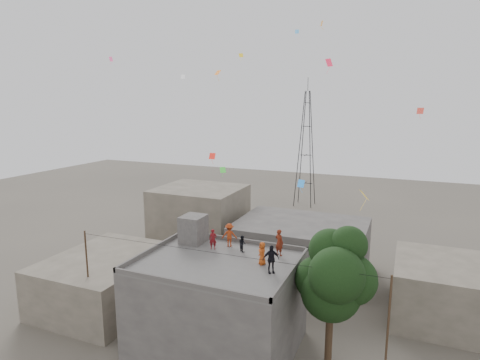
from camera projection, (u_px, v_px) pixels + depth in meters
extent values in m
plane|color=#4F4A41|center=(218.00, 347.00, 26.90)|extent=(140.00, 140.00, 0.00)
cube|color=#494745|center=(218.00, 306.00, 26.34)|extent=(10.00, 8.00, 6.00)
cube|color=#5C5956|center=(217.00, 262.00, 25.77)|extent=(10.00, 8.00, 0.10)
cube|color=#494745|center=(241.00, 240.00, 29.28)|extent=(10.00, 0.15, 0.30)
cube|color=#494745|center=(186.00, 284.00, 22.18)|extent=(10.00, 0.15, 0.30)
cube|color=#494745|center=(292.00, 271.00, 23.85)|extent=(0.15, 8.00, 0.30)
cube|color=#494745|center=(153.00, 249.00, 27.61)|extent=(0.15, 8.00, 0.30)
cube|color=#494745|center=(193.00, 229.00, 29.14)|extent=(1.60, 1.80, 2.00)
cube|color=#5E574A|center=(107.00, 280.00, 32.53)|extent=(8.00, 10.00, 4.00)
cube|color=#494745|center=(301.00, 248.00, 38.35)|extent=(12.00, 9.00, 5.00)
cube|color=#5E574A|center=(200.00, 219.00, 44.54)|extent=(9.00, 8.00, 7.00)
cube|color=#5E574A|center=(443.00, 291.00, 30.21)|extent=(7.00, 8.00, 4.40)
cylinder|color=black|center=(329.00, 340.00, 24.24)|extent=(0.44, 0.44, 4.00)
cylinder|color=black|center=(333.00, 316.00, 23.97)|extent=(0.64, 0.91, 2.14)
sphere|color=black|center=(331.00, 291.00, 23.64)|extent=(3.60, 3.60, 3.60)
sphere|color=black|center=(351.00, 280.00, 23.34)|extent=(3.00, 3.00, 3.00)
sphere|color=black|center=(318.00, 279.00, 24.36)|extent=(2.80, 2.80, 2.80)
sphere|color=black|center=(337.00, 275.00, 22.50)|extent=(3.20, 3.20, 3.20)
sphere|color=black|center=(330.00, 250.00, 24.15)|extent=(2.60, 2.60, 2.60)
sphere|color=black|center=(349.00, 245.00, 23.35)|extent=(2.20, 2.20, 2.20)
cylinder|color=black|center=(88.00, 281.00, 28.47)|extent=(0.12, 0.12, 7.40)
cylinder|color=black|center=(387.00, 340.00, 21.30)|extent=(0.12, 0.12, 7.40)
cylinder|color=black|center=(216.00, 253.00, 24.23)|extent=(20.00, 0.52, 0.02)
cylinder|color=black|center=(299.00, 150.00, 62.50)|extent=(1.27, 1.27, 18.01)
cylinder|color=black|center=(310.00, 150.00, 61.86)|extent=(1.27, 1.27, 18.01)
cylinder|color=black|center=(312.00, 149.00, 63.40)|extent=(1.27, 1.27, 18.01)
cylinder|color=black|center=(302.00, 149.00, 64.04)|extent=(1.27, 1.27, 18.01)
cube|color=black|center=(305.00, 183.00, 63.96)|extent=(2.36, 0.08, 0.08)
cube|color=black|center=(305.00, 183.00, 63.96)|extent=(0.08, 2.36, 0.08)
cube|color=black|center=(306.00, 155.00, 63.12)|extent=(1.81, 0.08, 0.08)
cube|color=black|center=(306.00, 155.00, 63.12)|extent=(0.08, 1.81, 0.08)
cube|color=black|center=(307.00, 126.00, 62.27)|extent=(1.26, 0.08, 0.08)
cube|color=black|center=(307.00, 126.00, 62.27)|extent=(0.08, 1.26, 0.08)
cube|color=black|center=(307.00, 103.00, 61.60)|extent=(0.82, 0.08, 0.08)
cube|color=black|center=(307.00, 103.00, 61.60)|extent=(0.08, 0.82, 0.08)
cylinder|color=black|center=(308.00, 84.00, 61.07)|extent=(0.08, 0.08, 2.00)
imported|color=maroon|center=(279.00, 242.00, 26.66)|extent=(0.77, 0.67, 1.79)
imported|color=#BC4815|center=(262.00, 253.00, 25.17)|extent=(0.81, 0.84, 1.46)
imported|color=black|center=(242.00, 243.00, 27.42)|extent=(0.70, 0.68, 1.13)
imported|color=black|center=(271.00, 259.00, 23.88)|extent=(1.08, 0.91, 1.73)
imported|color=#A03312|center=(229.00, 235.00, 28.34)|extent=(1.23, 0.94, 1.68)
imported|color=maroon|center=(213.00, 239.00, 27.82)|extent=(0.61, 0.50, 1.43)
plane|color=red|center=(212.00, 156.00, 31.32)|extent=(0.51, 0.21, 0.47)
plane|color=#FF284F|center=(329.00, 63.00, 28.38)|extent=(0.60, 0.57, 0.53)
plane|color=yellow|center=(241.00, 55.00, 37.57)|extent=(0.42, 0.28, 0.32)
plane|color=#267DD8|center=(301.00, 184.00, 25.77)|extent=(0.51, 0.32, 0.48)
plane|color=silver|center=(183.00, 77.00, 37.17)|extent=(0.42, 0.24, 0.37)
plane|color=orange|center=(322.00, 23.00, 35.07)|extent=(0.10, 0.44, 0.42)
plane|color=green|center=(223.00, 170.00, 30.38)|extent=(0.45, 0.45, 0.41)
plane|color=#D03D30|center=(420.00, 111.00, 30.46)|extent=(0.51, 0.25, 0.48)
plane|color=orange|center=(218.00, 73.00, 27.41)|extent=(0.51, 0.44, 0.32)
plane|color=#50ABF2|center=(297.00, 32.00, 38.16)|extent=(0.38, 0.21, 0.34)
plane|color=#F94E93|center=(111.00, 59.00, 31.90)|extent=(0.38, 0.17, 0.35)
plane|color=gold|center=(364.00, 195.00, 20.90)|extent=(0.62, 0.76, 0.50)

